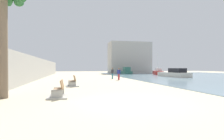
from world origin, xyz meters
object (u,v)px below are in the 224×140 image
(palm_tree, at_px, (4,8))
(person_standing, at_px, (119,73))
(boat_far_right, at_px, (158,72))
(bench_near, at_px, (59,93))
(person_walking, at_px, (112,72))
(boat_nearest, at_px, (174,74))
(bench_far, at_px, (72,83))
(boat_far_left, at_px, (126,71))

(palm_tree, distance_m, person_standing, 17.82)
(palm_tree, xyz_separation_m, boat_far_right, (24.32, 32.33, -4.36))
(boat_far_right, bearing_deg, bench_near, -123.43)
(person_walking, bearing_deg, person_standing, -82.20)
(palm_tree, distance_m, boat_far_right, 40.69)
(bench_near, height_order, boat_nearest, boat_nearest)
(person_walking, distance_m, boat_nearest, 12.31)
(person_standing, bearing_deg, bench_near, -116.49)
(palm_tree, relative_size, boat_nearest, 0.87)
(person_walking, xyz_separation_m, boat_nearest, (11.91, 3.09, -0.36))
(bench_far, height_order, person_walking, person_walking)
(palm_tree, xyz_separation_m, boat_nearest, (21.58, 19.81, -4.37))
(person_walking, height_order, boat_far_left, boat_far_left)
(bench_far, relative_size, boat_far_right, 0.27)
(bench_near, distance_m, person_standing, 15.97)
(boat_far_left, bearing_deg, boat_far_right, -35.75)
(bench_far, relative_size, person_walking, 1.29)
(person_walking, relative_size, boat_far_right, 0.21)
(bench_far, distance_m, boat_far_left, 33.68)
(bench_near, bearing_deg, person_walking, 68.10)
(boat_far_right, bearing_deg, boat_far_left, 144.25)
(bench_far, bearing_deg, boat_nearest, 36.80)
(boat_far_right, xyz_separation_m, boat_nearest, (-2.74, -12.52, -0.01))
(boat_far_right, bearing_deg, bench_far, -128.51)
(bench_far, bearing_deg, boat_far_right, 51.49)
(bench_near, xyz_separation_m, boat_far_right, (21.42, 32.44, 0.39))
(boat_nearest, bearing_deg, bench_far, -143.20)
(person_walking, xyz_separation_m, person_standing, (0.35, -2.55, -0.02))
(bench_near, bearing_deg, boat_far_right, 56.57)
(palm_tree, xyz_separation_m, person_walking, (9.67, 16.72, -4.01))
(boat_far_right, bearing_deg, boat_nearest, -102.33)
(bench_near, height_order, person_standing, person_standing)
(palm_tree, bearing_deg, boat_far_left, 64.49)
(person_walking, height_order, boat_nearest, person_walking)
(palm_tree, height_order, person_standing, palm_tree)
(person_standing, relative_size, boat_far_right, 0.20)
(person_standing, distance_m, boat_far_right, 23.12)
(boat_far_left, bearing_deg, bench_near, -111.69)
(boat_far_left, height_order, boat_nearest, boat_far_left)
(palm_tree, bearing_deg, person_standing, 54.73)
(bench_near, distance_m, person_walking, 18.16)
(person_walking, bearing_deg, boat_far_right, 46.82)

